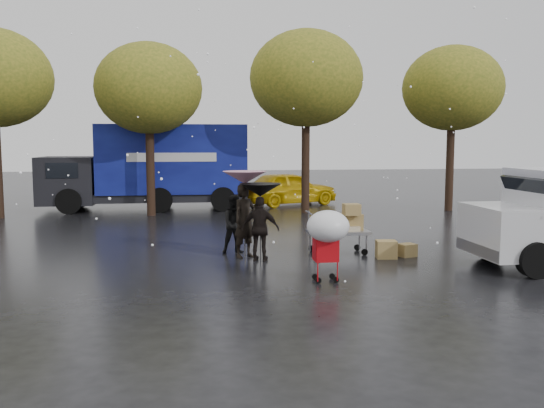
{
  "coord_description": "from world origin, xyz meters",
  "views": [
    {
      "loc": [
        -1.93,
        -12.27,
        2.79
      ],
      "look_at": [
        -0.09,
        1.0,
        1.35
      ],
      "focal_mm": 38.0,
      "sensor_mm": 36.0,
      "label": 1
    }
  ],
  "objects": [
    {
      "name": "blue_truck",
      "position": [
        -3.55,
        12.05,
        1.76
      ],
      "size": [
        8.3,
        2.6,
        3.5
      ],
      "color": "#0B0F5A",
      "rests_on": "ground"
    },
    {
      "name": "person_black",
      "position": [
        -0.36,
        1.0,
        0.76
      ],
      "size": [
        0.97,
        0.64,
        1.53
      ],
      "primitive_type": "imported",
      "rotation": [
        0.0,
        0.0,
        2.82
      ],
      "color": "black",
      "rests_on": "ground"
    },
    {
      "name": "vendor_cart",
      "position": [
        1.75,
        1.62,
        0.73
      ],
      "size": [
        1.52,
        0.8,
        1.27
      ],
      "color": "slate",
      "rests_on": "ground"
    },
    {
      "name": "umbrella_black",
      "position": [
        -0.36,
        1.0,
        1.68
      ],
      "size": [
        0.99,
        0.99,
        1.83
      ],
      "color": "#4C4C4C",
      "rests_on": "ground"
    },
    {
      "name": "box_ground_near",
      "position": [
        2.69,
        0.91,
        0.21
      ],
      "size": [
        0.52,
        0.44,
        0.43
      ],
      "primitive_type": "cube",
      "rotation": [
        0.0,
        0.0,
        -0.14
      ],
      "color": "olive",
      "rests_on": "ground"
    },
    {
      "name": "tree_row",
      "position": [
        -0.47,
        10.0,
        5.02
      ],
      "size": [
        21.6,
        4.4,
        7.12
      ],
      "color": "black",
      "rests_on": "ground"
    },
    {
      "name": "person_pink",
      "position": [
        -0.68,
        1.5,
        0.89
      ],
      "size": [
        0.78,
        0.72,
        1.78
      ],
      "primitive_type": "imported",
      "rotation": [
        0.0,
        0.0,
        0.62
      ],
      "color": "black",
      "rests_on": "ground"
    },
    {
      "name": "yellow_taxi",
      "position": [
        2.31,
        12.9,
        0.75
      ],
      "size": [
        4.72,
        3.22,
        1.49
      ],
      "primitive_type": "imported",
      "rotation": [
        0.0,
        0.0,
        1.94
      ],
      "color": "gold",
      "rests_on": "ground"
    },
    {
      "name": "ground",
      "position": [
        0.0,
        0.0,
        0.0
      ],
      "size": [
        90.0,
        90.0,
        0.0
      ],
      "primitive_type": "plane",
      "color": "black",
      "rests_on": "ground"
    },
    {
      "name": "shopping_cart",
      "position": [
        0.7,
        -1.32,
        1.06
      ],
      "size": [
        0.84,
        0.84,
        1.46
      ],
      "color": "red",
      "rests_on": "ground"
    },
    {
      "name": "box_ground_far",
      "position": [
        3.27,
        1.03,
        0.16
      ],
      "size": [
        0.48,
        0.42,
        0.32
      ],
      "primitive_type": "cube",
      "rotation": [
        0.0,
        0.0,
        0.31
      ],
      "color": "olive",
      "rests_on": "ground"
    },
    {
      "name": "person_middle",
      "position": [
        -0.87,
        2.06,
        0.74
      ],
      "size": [
        0.79,
        0.66,
        1.47
      ],
      "primitive_type": "imported",
      "rotation": [
        0.0,
        0.0,
        0.15
      ],
      "color": "black",
      "rests_on": "ground"
    },
    {
      "name": "umbrella_pink",
      "position": [
        -0.68,
        1.5,
        1.94
      ],
      "size": [
        1.06,
        1.06,
        2.1
      ],
      "color": "#4C4C4C",
      "rests_on": "ground"
    }
  ]
}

